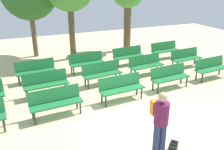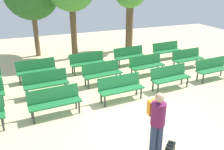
# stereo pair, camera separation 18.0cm
# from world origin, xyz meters

# --- Properties ---
(ground_plane) EXTENTS (26.19, 26.19, 0.00)m
(ground_plane) POSITION_xyz_m (0.00, 0.00, 0.00)
(ground_plane) COLOR beige
(bench_r0_c1) EXTENTS (1.63, 0.59, 0.87)m
(bench_r0_c1) POSITION_xyz_m (-2.37, 1.40, 0.50)
(bench_r0_c1) COLOR #1E7238
(bench_r0_c1) RESTS_ON ground_plane
(bench_r0_c2) EXTENTS (1.62, 0.57, 0.87)m
(bench_r0_c2) POSITION_xyz_m (-0.08, 1.56, 0.50)
(bench_r0_c2) COLOR #1E7238
(bench_r0_c2) RESTS_ON ground_plane
(bench_r0_c3) EXTENTS (1.63, 0.59, 0.87)m
(bench_r0_c3) POSITION_xyz_m (2.07, 1.76, 0.50)
(bench_r0_c3) COLOR #1E7238
(bench_r0_c3) RESTS_ON ground_plane
(bench_r0_c4) EXTENTS (1.63, 0.59, 0.87)m
(bench_r0_c4) POSITION_xyz_m (4.28, 1.91, 0.50)
(bench_r0_c4) COLOR #1E7238
(bench_r0_c4) RESTS_ON ground_plane
(bench_r1_c1) EXTENTS (1.62, 0.57, 0.87)m
(bench_r1_c1) POSITION_xyz_m (-2.44, 2.97, 0.50)
(bench_r1_c1) COLOR #1E7238
(bench_r1_c1) RESTS_ON ground_plane
(bench_r1_c2) EXTENTS (1.64, 0.64, 0.87)m
(bench_r1_c2) POSITION_xyz_m (-0.21, 3.14, 0.50)
(bench_r1_c2) COLOR #1E7238
(bench_r1_c2) RESTS_ON ground_plane
(bench_r1_c3) EXTENTS (1.64, 0.62, 0.87)m
(bench_r1_c3) POSITION_xyz_m (1.93, 3.32, 0.50)
(bench_r1_c3) COLOR #1E7238
(bench_r1_c3) RESTS_ON ground_plane
(bench_r1_c4) EXTENTS (1.63, 0.59, 0.87)m
(bench_r1_c4) POSITION_xyz_m (4.21, 3.45, 0.50)
(bench_r1_c4) COLOR #1E7238
(bench_r1_c4) RESTS_ON ground_plane
(bench_r2_c1) EXTENTS (1.63, 0.59, 0.87)m
(bench_r2_c1) POSITION_xyz_m (-2.62, 4.48, 0.50)
(bench_r2_c1) COLOR #1E7238
(bench_r2_c1) RESTS_ON ground_plane
(bench_r2_c2) EXTENTS (1.62, 0.56, 0.87)m
(bench_r2_c2) POSITION_xyz_m (-0.37, 4.66, 0.50)
(bench_r2_c2) COLOR #1E7238
(bench_r2_c2) RESTS_ON ground_plane
(bench_r2_c3) EXTENTS (1.63, 0.61, 0.87)m
(bench_r2_c3) POSITION_xyz_m (1.83, 4.84, 0.50)
(bench_r2_c3) COLOR #1E7238
(bench_r2_c3) RESTS_ON ground_plane
(bench_r2_c4) EXTENTS (1.63, 0.60, 0.87)m
(bench_r2_c4) POSITION_xyz_m (4.08, 5.00, 0.50)
(bench_r2_c4) COLOR #1E7238
(bench_r2_c4) RESTS_ON ground_plane
(visitor_with_backpack) EXTENTS (0.38, 0.55, 1.65)m
(visitor_with_backpack) POSITION_xyz_m (-0.43, -1.31, 0.94)
(visitor_with_backpack) COLOR navy
(visitor_with_backpack) RESTS_ON ground_plane
(handbag) EXTENTS (0.36, 0.35, 0.29)m
(handbag) POSITION_xyz_m (-0.08, -1.46, 0.13)
(handbag) COLOR black
(handbag) RESTS_ON ground_plane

